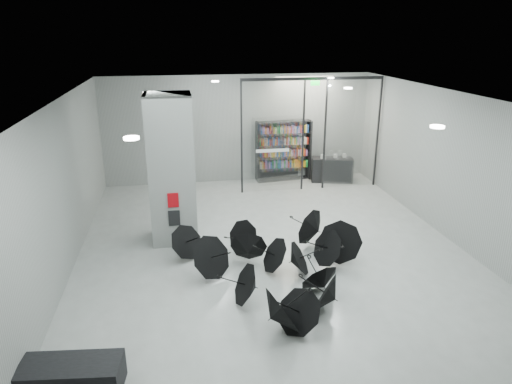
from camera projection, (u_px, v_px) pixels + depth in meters
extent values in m
plane|color=gray|center=(278.00, 264.00, 11.55)|extent=(14.00, 14.00, 0.00)
cube|color=slate|center=(281.00, 102.00, 10.23)|extent=(10.00, 14.00, 0.02)
cube|color=slate|center=(238.00, 129.00, 17.40)|extent=(10.00, 0.02, 4.00)
cube|color=slate|center=(55.00, 201.00, 10.07)|extent=(0.02, 14.00, 4.00)
cube|color=slate|center=(472.00, 177.00, 11.71)|extent=(0.02, 14.00, 4.00)
cube|color=slate|center=(171.00, 169.00, 12.34)|extent=(1.20, 1.20, 4.00)
cube|color=#A50A07|center=(173.00, 200.00, 11.97)|extent=(0.28, 0.04, 0.38)
cube|color=black|center=(174.00, 218.00, 12.14)|extent=(0.30, 0.03, 0.42)
cube|color=#0CE533|center=(315.00, 83.00, 15.61)|extent=(0.30, 0.06, 0.15)
cube|color=silver|center=(273.00, 136.00, 16.17)|extent=(2.20, 0.02, 3.95)
cube|color=silver|center=(352.00, 133.00, 16.64)|extent=(2.00, 0.02, 3.95)
cube|color=black|center=(242.00, 138.00, 15.99)|extent=(0.06, 0.06, 4.00)
cube|color=black|center=(303.00, 135.00, 16.35)|extent=(0.06, 0.06, 4.00)
cube|color=black|center=(325.00, 134.00, 16.48)|extent=(0.06, 0.06, 4.00)
cube|color=black|center=(378.00, 132.00, 16.81)|extent=(0.06, 0.06, 4.00)
cube|color=black|center=(314.00, 79.00, 15.75)|extent=(5.00, 0.08, 0.10)
cube|color=black|center=(71.00, 377.00, 7.42)|extent=(1.66, 0.86, 0.51)
cube|color=black|center=(332.00, 170.00, 17.73)|extent=(1.64, 0.98, 0.92)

